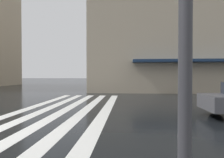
# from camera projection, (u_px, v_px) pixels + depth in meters

# --- Properties ---
(zebra_crossing) EXTENTS (13.00, 4.50, 0.01)m
(zebra_crossing) POSITION_uv_depth(u_px,v_px,m) (67.00, 109.00, 9.68)
(zebra_crossing) COLOR silver
(zebra_crossing) RESTS_ON ground_plane
(haussmann_block_corner) EXTENTS (20.63, 29.07, 22.71)m
(haussmann_block_corner) POSITION_uv_depth(u_px,v_px,m) (204.00, 8.00, 26.55)
(haussmann_block_corner) COLOR tan
(haussmann_block_corner) RESTS_ON ground_plane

